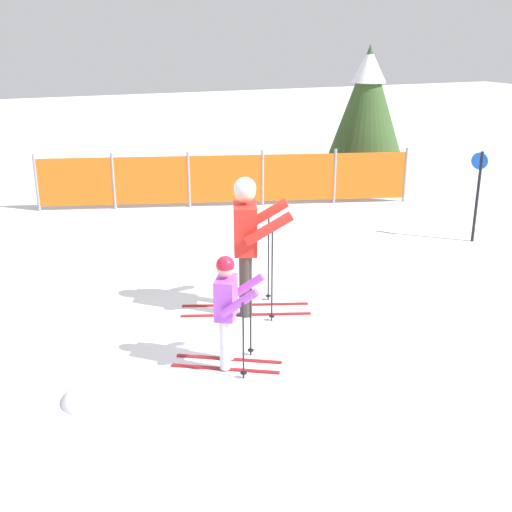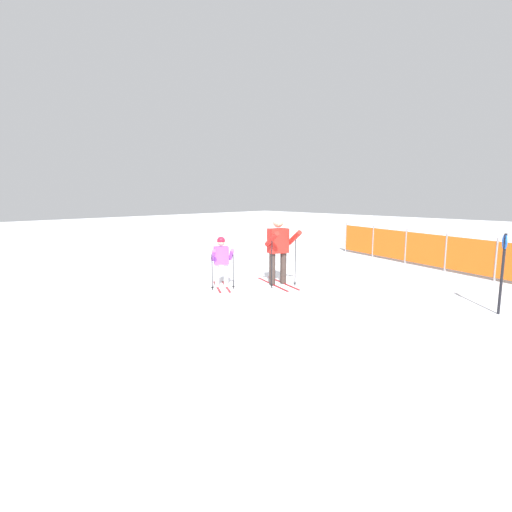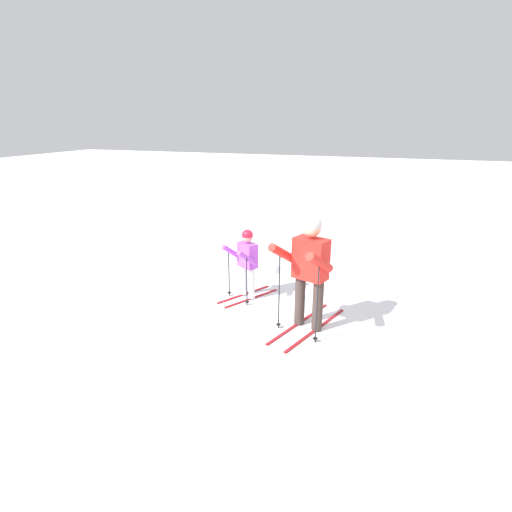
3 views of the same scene
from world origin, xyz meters
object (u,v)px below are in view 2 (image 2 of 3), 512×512
object	(u,v)px
skier_child	(221,258)
trail_marker	(503,265)
safety_fence	(425,249)
skier_adult	(279,243)

from	to	relation	value
skier_child	trail_marker	world-z (taller)	trail_marker
safety_fence	trail_marker	world-z (taller)	trail_marker
skier_adult	trail_marker	bearing A→B (deg)	34.32
skier_adult	skier_child	size ratio (longest dim) A/B	1.41
skier_adult	skier_child	distance (m)	1.47
skier_adult	safety_fence	xyz separation A→B (m)	(1.53, 5.00, -0.48)
skier_adult	skier_child	world-z (taller)	skier_adult
skier_child	trail_marker	size ratio (longest dim) A/B	0.81
skier_adult	safety_fence	distance (m)	5.25
skier_child	trail_marker	bearing A→B (deg)	55.21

